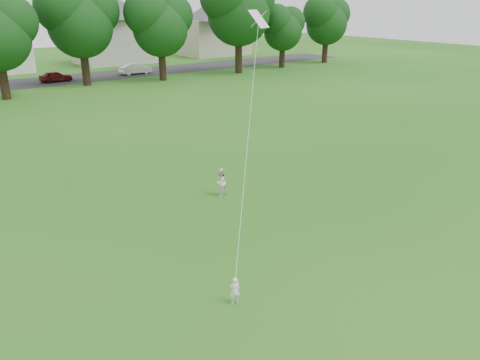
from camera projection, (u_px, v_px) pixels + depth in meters
ground at (286, 259)px, 15.58m from camera, size 160.00×160.00×0.00m
street at (5, 85)px, 46.94m from camera, size 90.00×7.00×0.01m
toddler at (235, 291)px, 13.16m from camera, size 0.36×0.30×0.84m
older_boy at (220, 182)px, 20.36m from camera, size 0.76×0.71×1.26m
kite at (250, 120)px, 17.20m from camera, size 4.43×4.78×13.22m
tree_row at (30, 18)px, 40.85m from camera, size 80.36×8.96×11.59m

